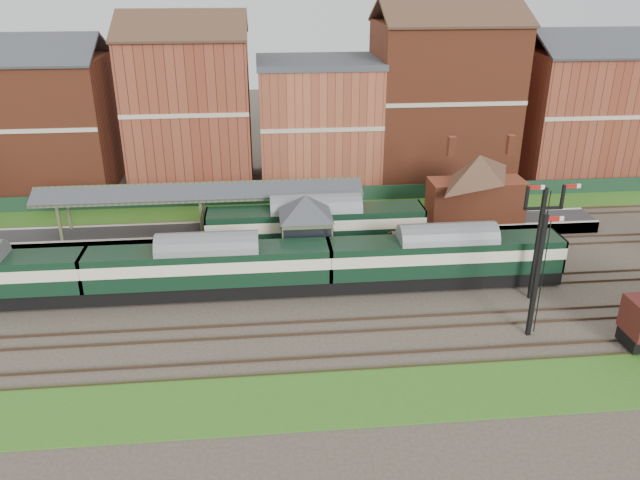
{
  "coord_description": "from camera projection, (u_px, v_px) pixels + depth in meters",
  "views": [
    {
      "loc": [
        -6.09,
        -38.65,
        20.87
      ],
      "look_at": [
        -2.08,
        2.0,
        3.0
      ],
      "focal_mm": 35.0,
      "sensor_mm": 36.0,
      "label": 1
    }
  ],
  "objects": [
    {
      "name": "ground",
      "position": [
        352.0,
        289.0,
        44.15
      ],
      "size": [
        160.0,
        160.0,
        0.0
      ],
      "primitive_type": "plane",
      "color": "#473D33",
      "rests_on": "ground"
    },
    {
      "name": "grass_back",
      "position": [
        327.0,
        209.0,
        58.73
      ],
      "size": [
        90.0,
        4.5,
        0.06
      ],
      "primitive_type": "cube",
      "color": "#2D6619",
      "rests_on": "ground"
    },
    {
      "name": "grass_front",
      "position": [
        384.0,
        394.0,
        33.2
      ],
      "size": [
        90.0,
        5.0,
        0.06
      ],
      "primitive_type": "cube",
      "color": "#2D6619",
      "rests_on": "ground"
    },
    {
      "name": "fence",
      "position": [
        325.0,
        195.0,
        60.26
      ],
      "size": [
        90.0,
        0.12,
        1.5
      ],
      "primitive_type": "cube",
      "color": "#193823",
      "rests_on": "ground"
    },
    {
      "name": "platform",
      "position": [
        276.0,
        232.0,
        52.39
      ],
      "size": [
        55.0,
        3.4,
        1.0
      ],
      "primitive_type": "cube",
      "color": "#2D2D2D",
      "rests_on": "ground"
    },
    {
      "name": "signal_box",
      "position": [
        306.0,
        231.0,
        45.57
      ],
      "size": [
        5.4,
        5.4,
        6.0
      ],
      "color": "#5C6B4C",
      "rests_on": "ground"
    },
    {
      "name": "brick_hut",
      "position": [
        411.0,
        252.0,
        47.09
      ],
      "size": [
        3.2,
        2.64,
        2.94
      ],
      "color": "brown",
      "rests_on": "ground"
    },
    {
      "name": "station_building",
      "position": [
        477.0,
        186.0,
        52.54
      ],
      "size": [
        8.1,
        8.1,
        5.9
      ],
      "color": "brown",
      "rests_on": "platform"
    },
    {
      "name": "canopy",
      "position": [
        201.0,
        188.0,
        50.22
      ],
      "size": [
        26.0,
        3.89,
        4.08
      ],
      "color": "#424A2E",
      "rests_on": "platform"
    },
    {
      "name": "semaphore_bracket",
      "position": [
        539.0,
        236.0,
        41.1
      ],
      "size": [
        3.6,
        0.25,
        8.18
      ],
      "color": "black",
      "rests_on": "ground"
    },
    {
      "name": "semaphore_siding",
      "position": [
        537.0,
        275.0,
        37.01
      ],
      "size": [
        1.23,
        0.25,
        8.0
      ],
      "color": "black",
      "rests_on": "ground"
    },
    {
      "name": "town_backdrop",
      "position": [
        316.0,
        115.0,
        64.13
      ],
      "size": [
        69.0,
        10.0,
        16.0
      ],
      "color": "brown",
      "rests_on": "ground"
    },
    {
      "name": "dmu_train",
      "position": [
        209.0,
        266.0,
        42.37
      ],
      "size": [
        49.46,
        2.6,
        3.8
      ],
      "color": "black",
      "rests_on": "ground"
    },
    {
      "name": "platform_railcar",
      "position": [
        316.0,
        225.0,
        48.98
      ],
      "size": [
        17.06,
        2.69,
        3.93
      ],
      "color": "black",
      "rests_on": "ground"
    }
  ]
}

